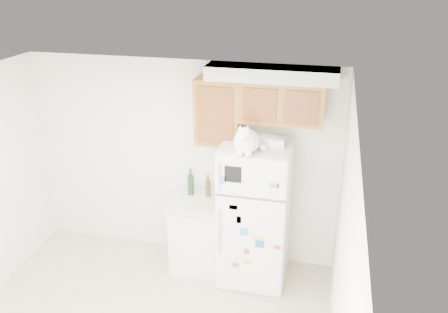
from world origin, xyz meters
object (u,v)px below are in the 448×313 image
(storage_box_front, at_px, (277,143))
(base_counter, at_px, (199,232))
(bottle_green, at_px, (191,182))
(bottle_amber, at_px, (208,185))
(storage_box_back, at_px, (267,140))
(cat, at_px, (246,141))
(refrigerator, at_px, (255,214))

(storage_box_front, bearing_deg, base_counter, 169.91)
(storage_box_front, relative_size, bottle_green, 0.45)
(storage_box_front, distance_m, bottle_amber, 1.09)
(bottle_amber, bearing_deg, storage_box_back, -12.83)
(base_counter, xyz_separation_m, storage_box_back, (0.79, -0.06, 1.29))
(storage_box_front, bearing_deg, cat, -145.01)
(refrigerator, height_order, base_counter, refrigerator)
(cat, height_order, bottle_green, cat)
(base_counter, height_order, bottle_green, bottle_green)
(refrigerator, bearing_deg, bottle_amber, 163.46)
(base_counter, height_order, storage_box_back, storage_box_back)
(storage_box_back, distance_m, bottle_amber, 1.00)
(bottle_amber, bearing_deg, cat, -39.26)
(base_counter, distance_m, bottle_green, 0.64)
(bottle_green, bearing_deg, storage_box_front, -10.51)
(base_counter, bearing_deg, cat, -27.89)
(cat, bearing_deg, bottle_amber, 140.74)
(storage_box_back, relative_size, bottle_green, 0.54)
(refrigerator, distance_m, base_counter, 0.79)
(storage_box_front, distance_m, bottle_green, 1.24)
(storage_box_front, bearing_deg, refrigerator, 171.14)
(bottle_amber, bearing_deg, bottle_green, -178.93)
(cat, bearing_deg, base_counter, 152.11)
(base_counter, xyz_separation_m, cat, (0.62, -0.33, 1.37))
(storage_box_back, relative_size, bottle_amber, 0.66)
(refrigerator, bearing_deg, base_counter, 173.91)
(base_counter, distance_m, storage_box_front, 1.57)
(bottle_green, bearing_deg, storage_box_back, -9.68)
(bottle_amber, bearing_deg, base_counter, -130.92)
(base_counter, relative_size, cat, 1.86)
(base_counter, distance_m, storage_box_back, 1.51)
(cat, xyz_separation_m, bottle_amber, (-0.53, 0.43, -0.77))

